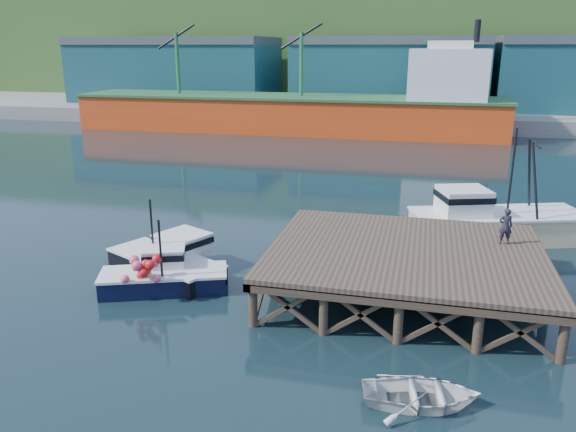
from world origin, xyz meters
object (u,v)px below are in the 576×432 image
(boat_navy, at_px, (164,274))
(trawler, at_px, (494,218))
(boat_black, at_px, (170,259))
(dinghy, at_px, (421,394))
(dockworker, at_px, (506,226))

(boat_navy, bearing_deg, trawler, 14.10)
(boat_black, xyz_separation_m, dinghy, (12.24, -7.92, -0.35))
(dockworker, bearing_deg, trawler, -98.58)
(boat_navy, xyz_separation_m, trawler, (15.45, 10.80, 0.62))
(dinghy, bearing_deg, boat_black, 47.59)
(boat_navy, distance_m, trawler, 18.86)
(trawler, xyz_separation_m, dockworker, (-0.36, -6.90, 1.62))
(trawler, bearing_deg, dockworker, -111.49)
(boat_navy, relative_size, trawler, 0.59)
(dinghy, distance_m, dockworker, 10.99)
(boat_navy, height_order, dinghy, boat_navy)
(boat_black, distance_m, dinghy, 14.58)
(boat_navy, distance_m, dockworker, 15.75)
(boat_black, distance_m, dockworker, 15.92)
(dockworker, bearing_deg, boat_black, 2.49)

